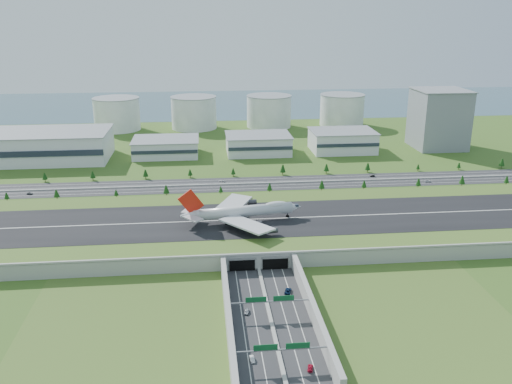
{
  "coord_description": "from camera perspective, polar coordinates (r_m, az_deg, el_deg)",
  "views": [
    {
      "loc": [
        -26.74,
        -299.06,
        125.71
      ],
      "look_at": [
        7.25,
        35.0,
        13.51
      ],
      "focal_mm": 38.0,
      "sensor_mm": 36.0,
      "label": 1
    }
  ],
  "objects": [
    {
      "name": "hangar_mid_c",
      "position": [
        519.65,
        9.07,
        5.32
      ],
      "size": [
        58.0,
        42.0,
        19.0
      ],
      "primitive_type": "cube",
      "color": "silver",
      "rests_on": "ground"
    },
    {
      "name": "car_3",
      "position": [
        210.95,
        5.73,
        -17.93
      ],
      "size": [
        3.13,
        5.18,
        1.4
      ],
      "primitive_type": "imported",
      "rotation": [
        0.0,
        0.0,
        2.88
      ],
      "color": "#AC0F2A",
      "rests_on": "ground"
    },
    {
      "name": "sign_gantry_near",
      "position": [
        237.57,
        1.46,
        -11.52
      ],
      "size": [
        38.7,
        0.7,
        9.8
      ],
      "color": "gray",
      "rests_on": "ground"
    },
    {
      "name": "hangar_west",
      "position": [
        517.35,
        -21.8,
        4.51
      ],
      "size": [
        120.0,
        60.0,
        25.0
      ],
      "primitive_type": "cube",
      "color": "silver",
      "rests_on": "ground"
    },
    {
      "name": "car_4",
      "position": [
        423.56,
        -22.73,
        -0.15
      ],
      "size": [
        4.7,
        2.77,
        1.5
      ],
      "primitive_type": "imported",
      "rotation": [
        0.0,
        0.0,
        1.33
      ],
      "color": "#4C4D51",
      "rests_on": "ground"
    },
    {
      "name": "car_5",
      "position": [
        442.7,
        12.15,
        1.66
      ],
      "size": [
        4.2,
        1.61,
        1.37
      ],
      "primitive_type": "imported",
      "rotation": [
        0.0,
        0.0,
        -1.53
      ],
      "color": "black",
      "rests_on": "ground"
    },
    {
      "name": "fuel_tank_d",
      "position": [
        639.39,
        9.03,
        8.51
      ],
      "size": [
        50.0,
        50.0,
        35.0
      ],
      "primitive_type": "cylinder",
      "color": "silver",
      "rests_on": "ground"
    },
    {
      "name": "airfield_deck",
      "position": [
        323.86,
        -0.65,
        -3.58
      ],
      "size": [
        520.0,
        100.0,
        9.2
      ],
      "color": "#989792",
      "rests_on": "ground"
    },
    {
      "name": "car_0",
      "position": [
        242.82,
        -0.97,
        -12.46
      ],
      "size": [
        2.8,
        4.88,
        1.56
      ],
      "primitive_type": "imported",
      "rotation": [
        0.0,
        0.0,
        -0.22
      ],
      "color": "silver",
      "rests_on": "ground"
    },
    {
      "name": "north_expressway",
      "position": [
        414.47,
        -1.84,
        0.82
      ],
      "size": [
        560.0,
        36.0,
        0.12
      ],
      "primitive_type": "cube",
      "color": "#28282B",
      "rests_on": "ground"
    },
    {
      "name": "car_6",
      "position": [
        439.75,
        17.62,
        1.09
      ],
      "size": [
        5.05,
        2.5,
        1.38
      ],
      "primitive_type": "imported",
      "rotation": [
        0.0,
        0.0,
        1.53
      ],
      "color": "silver",
      "rests_on": "ground"
    },
    {
      "name": "tree_row",
      "position": [
        417.26,
        1.97,
        1.6
      ],
      "size": [
        500.42,
        48.66,
        8.43
      ],
      "color": "#3D2819",
      "rests_on": "ground"
    },
    {
      "name": "fuel_tank_a",
      "position": [
        625.59,
        -14.43,
        7.94
      ],
      "size": [
        50.0,
        50.0,
        35.0
      ],
      "primitive_type": "cylinder",
      "color": "silver",
      "rests_on": "ground"
    },
    {
      "name": "fuel_tank_b",
      "position": [
        618.65,
        -6.55,
        8.28
      ],
      "size": [
        50.0,
        50.0,
        35.0
      ],
      "primitive_type": "cylinder",
      "color": "silver",
      "rests_on": "ground"
    },
    {
      "name": "sign_gantry_far",
      "position": [
        208.29,
        2.72,
        -16.31
      ],
      "size": [
        38.7,
        0.7,
        9.8
      ],
      "color": "gray",
      "rests_on": "ground"
    },
    {
      "name": "car_7",
      "position": [
        420.78,
        -3.63,
        1.17
      ],
      "size": [
        5.17,
        3.44,
        1.39
      ],
      "primitive_type": "imported",
      "rotation": [
        0.0,
        0.0,
        -1.91
      ],
      "color": "white",
      "rests_on": "ground"
    },
    {
      "name": "car_2",
      "position": [
        259.08,
        3.39,
        -10.34
      ],
      "size": [
        4.48,
        6.72,
        1.71
      ],
      "primitive_type": "imported",
      "rotation": [
        0.0,
        0.0,
        2.85
      ],
      "color": "#0C2040",
      "rests_on": "ground"
    },
    {
      "name": "fuel_tank_c",
      "position": [
        623.34,
        1.37,
        8.47
      ],
      "size": [
        50.0,
        50.0,
        35.0
      ],
      "primitive_type": "cylinder",
      "color": "silver",
      "rests_on": "ground"
    },
    {
      "name": "bay_water",
      "position": [
        789.58,
        -3.85,
        9.28
      ],
      "size": [
        1200.0,
        260.0,
        0.06
      ],
      "primitive_type": "cube",
      "color": "#335563",
      "rests_on": "ground"
    },
    {
      "name": "hangar_mid_b",
      "position": [
        505.56,
        0.22,
        5.07
      ],
      "size": [
        58.0,
        42.0,
        17.0
      ],
      "primitive_type": "cube",
      "color": "silver",
      "rests_on": "ground"
    },
    {
      "name": "hangar_mid_a",
      "position": [
        504.24,
        -9.46,
        4.67
      ],
      "size": [
        58.0,
        42.0,
        15.0
      ],
      "primitive_type": "cube",
      "color": "silver",
      "rests_on": "ground"
    },
    {
      "name": "car_1",
      "position": [
        214.28,
        -0.41,
        -17.16
      ],
      "size": [
        1.99,
        4.53,
        1.45
      ],
      "primitive_type": "imported",
      "rotation": [
        0.0,
        0.0,
        0.1
      ],
      "color": "silver",
      "rests_on": "ground"
    },
    {
      "name": "office_tower",
      "position": [
        552.4,
        18.69,
        7.27
      ],
      "size": [
        46.0,
        46.0,
        55.0
      ],
      "primitive_type": "cube",
      "color": "gray",
      "rests_on": "ground"
    },
    {
      "name": "ground",
      "position": [
        325.51,
        -0.65,
        -4.24
      ],
      "size": [
        1200.0,
        1200.0,
        0.0
      ],
      "primitive_type": "plane",
      "color": "#33561B",
      "rests_on": "ground"
    },
    {
      "name": "boeing_747",
      "position": [
        317.31,
        -1.45,
        -2.06
      ],
      "size": [
        73.53,
        69.05,
        22.81
      ],
      "rotation": [
        0.0,
        0.0,
        0.14
      ],
      "color": "silver",
      "rests_on": "airfield_deck"
    },
    {
      "name": "underpass_road",
      "position": [
        235.63,
        1.59,
        -12.79
      ],
      "size": [
        38.8,
        120.4,
        8.0
      ],
      "color": "#28282B",
      "rests_on": "ground"
    }
  ]
}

